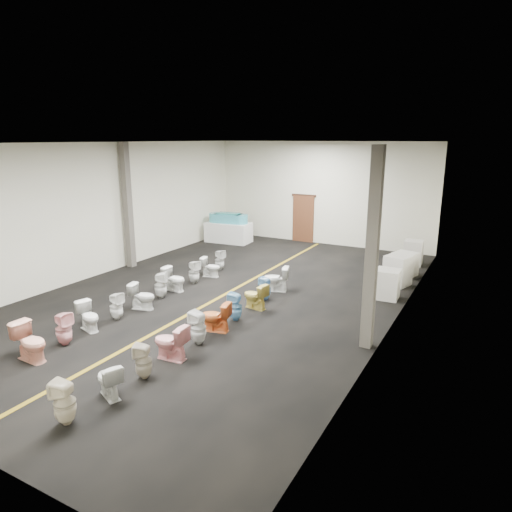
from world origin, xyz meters
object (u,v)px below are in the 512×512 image
object	(u,v)px
toilet_left_2	(31,342)
toilet_right_9	(276,279)
toilet_left_7	(161,285)
display_table	(229,232)
appliance_crate_c	(405,264)
toilet_right_8	(265,289)
toilet_right_1	(109,380)
toilet_left_5	(116,306)
toilet_right_4	(198,328)
toilet_right_5	(216,317)
toilet_right_2	(144,361)
appliance_crate_d	(413,253)
toilet_right_3	(171,342)
toilet_left_8	(174,279)
toilet_left_3	(64,329)
toilet_left_4	(89,316)
toilet_left_10	(211,267)
toilet_left_9	(194,272)
toilet_left_6	(142,296)
toilet_right_0	(65,403)
toilet_right_6	(235,307)
toilet_right_7	(255,296)
appliance_crate_b	(398,270)
bathtub	(228,219)
toilet_left_11	(220,260)
appliance_crate_a	(387,284)

from	to	relation	value
toilet_left_2	toilet_right_9	bearing A→B (deg)	-18.79
toilet_left_7	display_table	bearing A→B (deg)	-6.89
appliance_crate_c	toilet_right_8	world-z (taller)	appliance_crate_c
toilet_left_2	toilet_right_1	world-z (taller)	toilet_left_2
toilet_left_5	toilet_left_7	xyz separation A→B (m)	(-0.08, 1.86, 0.03)
toilet_left_5	toilet_right_4	world-z (taller)	toilet_right_4
toilet_right_5	toilet_right_2	bearing A→B (deg)	-11.28
appliance_crate_d	toilet_right_3	bearing A→B (deg)	-107.09
toilet_left_8	toilet_right_2	size ratio (longest dim) A/B	1.02
toilet_left_7	toilet_right_9	bearing A→B (deg)	-74.75
toilet_right_1	toilet_right_2	bearing A→B (deg)	-163.87
appliance_crate_c	toilet_left_3	xyz separation A→B (m)	(-5.77, -9.39, -0.00)
display_table	toilet_left_4	xyz separation A→B (m)	(2.21, -10.09, -0.09)
toilet_left_10	toilet_right_9	distance (m)	2.67
toilet_left_10	toilet_left_5	bearing A→B (deg)	169.00
toilet_right_9	toilet_left_9	bearing A→B (deg)	-94.74
toilet_left_6	toilet_right_4	bearing A→B (deg)	-126.24
toilet_left_8	toilet_right_8	world-z (taller)	toilet_left_8
toilet_left_2	toilet_right_0	world-z (taller)	toilet_left_2
toilet_left_10	toilet_right_1	world-z (taller)	toilet_right_1
toilet_left_4	toilet_right_9	size ratio (longest dim) A/B	0.90
toilet_right_1	toilet_right_9	distance (m)	6.85
toilet_left_7	toilet_left_9	world-z (taller)	toilet_left_7
toilet_left_4	toilet_right_6	world-z (taller)	toilet_right_6
toilet_right_6	toilet_right_9	size ratio (longest dim) A/B	0.96
toilet_right_7	appliance_crate_b	bearing A→B (deg)	151.78
toilet_right_2	toilet_right_4	distance (m)	1.79
bathtub	toilet_right_5	world-z (taller)	bathtub
toilet_left_7	toilet_right_2	world-z (taller)	toilet_left_7
toilet_right_7	toilet_right_8	world-z (taller)	toilet_right_7
toilet_left_5	toilet_right_3	size ratio (longest dim) A/B	0.94
toilet_right_4	toilet_right_9	size ratio (longest dim) A/B	1.01
toilet_left_3	toilet_right_5	world-z (taller)	toilet_left_3
toilet_right_3	toilet_left_3	bearing A→B (deg)	-80.61
toilet_left_3	toilet_right_6	distance (m)	4.14
toilet_right_4	toilet_left_2	bearing A→B (deg)	-45.91
toilet_right_1	toilet_right_5	size ratio (longest dim) A/B	0.90
display_table	toilet_right_2	distance (m)	12.31
toilet_left_11	toilet_right_7	distance (m)	4.02
toilet_left_4	toilet_right_5	bearing A→B (deg)	-46.36
toilet_left_4	toilet_right_3	bearing A→B (deg)	-78.91
toilet_right_3	toilet_right_6	distance (m)	2.52
toilet_left_10	toilet_right_6	distance (m)	4.03
toilet_left_11	toilet_right_3	xyz separation A→B (m)	(2.81, -6.25, 0.02)
toilet_left_9	toilet_right_5	xyz separation A→B (m)	(2.73, -2.87, -0.01)
toilet_left_7	toilet_left_9	bearing A→B (deg)	-24.85
toilet_left_3	toilet_left_8	xyz separation A→B (m)	(-0.21, 4.28, -0.03)
appliance_crate_a	toilet_left_4	size ratio (longest dim) A/B	1.22
bathtub	toilet_right_0	bearing A→B (deg)	-76.55
toilet_left_2	toilet_right_8	xyz separation A→B (m)	(2.67, 5.72, -0.07)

